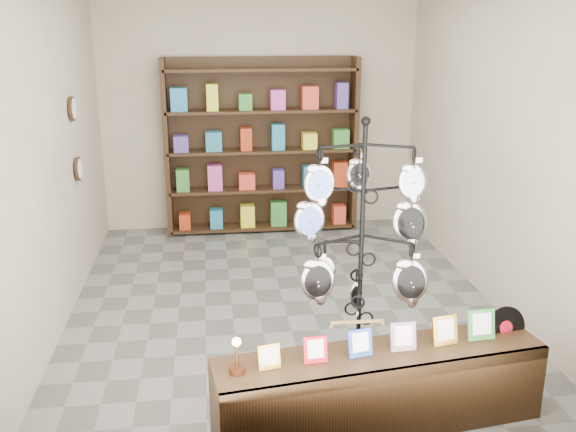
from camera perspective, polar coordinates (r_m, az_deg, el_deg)
name	(u,v)px	position (r m, az deg, el deg)	size (l,w,h in m)	color
ground	(283,302)	(6.29, -0.43, -7.64)	(5.00, 5.00, 0.00)	slate
room_envelope	(283,111)	(5.77, -0.47, 9.30)	(5.00, 5.00, 5.00)	#C1B69B
display_tree	(362,236)	(4.58, 6.57, -1.77)	(1.03, 0.92, 2.01)	black
front_shelf	(380,389)	(4.47, 8.14, -14.94)	(2.26, 0.75, 0.78)	black
back_shelving	(262,152)	(8.16, -2.35, 5.73)	(2.42, 0.36, 2.20)	black
wall_clocks	(75,139)	(6.71, -18.38, 6.49)	(0.03, 0.24, 0.84)	black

